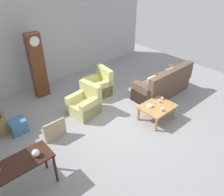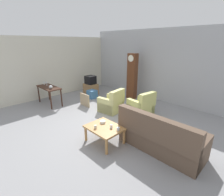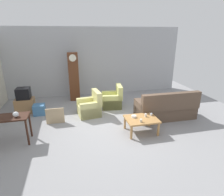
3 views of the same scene
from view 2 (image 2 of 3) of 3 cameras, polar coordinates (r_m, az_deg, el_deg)
The scene contains 20 objects.
ground_plane at distance 5.60m, azimuth -2.77°, elevation -9.23°, with size 10.40×10.40×0.00m, color gray.
garage_door_wall at distance 7.88m, azimuth 17.21°, elevation 10.48°, with size 8.40×0.16×3.20m, color #ADAFB5.
pegboard_wall_left at distance 8.80m, azimuth -19.80°, elevation 9.95°, with size 0.12×6.40×2.88m, color beige.
couch_floral at distance 4.43m, azimuth 16.02°, elevation -12.99°, with size 2.10×0.88×1.04m.
armchair_olive_near at distance 6.51m, azimuth -0.14°, elevation -2.11°, with size 0.89×0.86×0.92m.
armchair_olive_far at distance 6.34m, azimuth 10.15°, elevation -3.04°, with size 0.87×0.85×0.92m.
coffee_table_wood at distance 4.55m, azimuth -2.60°, elevation -10.65°, with size 0.96×0.76×0.47m.
console_table_dark at distance 7.67m, azimuth -20.95°, elevation 2.77°, with size 1.30×0.56×0.79m.
grandfather_clock at distance 7.93m, azimuth 6.98°, elevation 7.38°, with size 0.44×0.30×2.15m.
tv_stand_cabinet at distance 8.77m, azimuth -7.32°, elevation 3.11°, with size 0.68×0.52×0.56m, color #997047.
tv_crt at distance 8.65m, azimuth -7.45°, elevation 6.23°, with size 0.48×0.44×0.42m, color black.
framed_picture_leaning at distance 7.17m, azimuth -9.40°, elevation -0.67°, with size 0.60×0.05×0.54m, color tan.
storage_box_blue at distance 8.18m, azimuth -6.87°, elevation 1.36°, with size 0.42×0.39×0.39m, color teal.
glass_dome_cloche at distance 7.29m, azimuth -20.37°, elevation 3.61°, with size 0.15×0.15×0.15m, color silver.
cup_white_porcelain at distance 4.44m, azimuth -0.27°, elevation -9.73°, with size 0.07×0.07×0.10m, color white.
cup_blue_rimmed at distance 4.34m, azimuth 2.09°, elevation -10.57°, with size 0.08×0.08×0.08m, color silver.
cup_cream_tall at distance 4.44m, azimuth -5.76°, elevation -9.86°, with size 0.08×0.08×0.09m, color beige.
bowl_white_stacked at distance 4.70m, azimuth -3.23°, elevation -8.21°, with size 0.15×0.15×0.07m, color white.
wine_glass_tall at distance 8.04m, azimuth -22.44°, elevation 5.06°, with size 0.06×0.06×0.19m.
wine_glass_mid at distance 7.92m, azimuth -21.71°, elevation 5.01°, with size 0.06×0.06×0.20m.
Camera 2 is at (3.70, -3.28, 2.64)m, focal length 26.49 mm.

